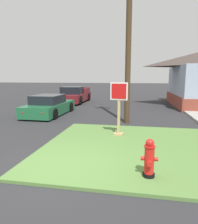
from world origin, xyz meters
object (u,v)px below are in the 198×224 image
object	(u,v)px
fire_hydrant	(149,159)
pickup_truck_maroon	(74,96)
stop_sign	(119,111)
manhole_cover	(98,143)
parked_sedan_green	(49,106)
utility_pole	(129,23)

from	to	relation	value
fire_hydrant	pickup_truck_maroon	xyz separation A→B (m)	(-6.09, 13.89, 0.12)
stop_sign	manhole_cover	world-z (taller)	stop_sign
fire_hydrant	stop_sign	world-z (taller)	stop_sign
parked_sedan_green	pickup_truck_maroon	distance (m)	6.43
fire_hydrant	manhole_cover	xyz separation A→B (m)	(-1.63, 2.40, -0.49)
parked_sedan_green	utility_pole	world-z (taller)	utility_pole
fire_hydrant	utility_pole	world-z (taller)	utility_pole
parked_sedan_green	utility_pole	xyz separation A→B (m)	(4.88, -1.52, 4.34)
parked_sedan_green	pickup_truck_maroon	world-z (taller)	pickup_truck_maroon
fire_hydrant	utility_pole	xyz separation A→B (m)	(-0.82, 5.95, 4.38)
manhole_cover	pickup_truck_maroon	xyz separation A→B (m)	(-4.46, 11.50, 0.61)
pickup_truck_maroon	utility_pole	distance (m)	10.44
manhole_cover	pickup_truck_maroon	distance (m)	12.35
fire_hydrant	stop_sign	bearing A→B (deg)	106.71
stop_sign	utility_pole	distance (m)	4.66
pickup_truck_maroon	fire_hydrant	bearing A→B (deg)	-66.32
manhole_cover	utility_pole	bearing A→B (deg)	77.03
manhole_cover	utility_pole	xyz separation A→B (m)	(0.82, 3.56, 4.87)
parked_sedan_green	utility_pole	distance (m)	6.70
stop_sign	utility_pole	bearing A→B (deg)	86.15
fire_hydrant	stop_sign	distance (m)	3.50
stop_sign	manhole_cover	xyz separation A→B (m)	(-0.64, -0.91, -1.04)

